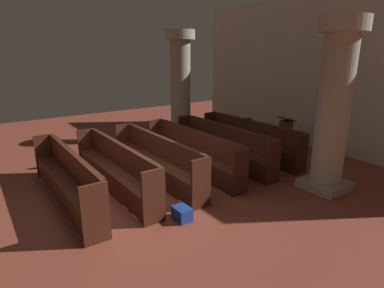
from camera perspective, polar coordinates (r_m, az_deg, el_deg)
name	(u,v)px	position (r m, az deg, el deg)	size (l,w,h in m)	color
ground_plane	(138,196)	(6.77, -9.68, -9.25)	(19.20, 19.20, 0.00)	brown
back_wall	(322,74)	(10.30, 22.32, 11.53)	(10.00, 0.16, 4.50)	beige
pew_row_0	(249,138)	(9.20, 10.25, 1.13)	(3.60, 0.47, 1.00)	#4C2316
pew_row_1	(222,143)	(8.53, 5.47, 0.12)	(3.60, 0.46, 1.00)	#4C2316
pew_row_2	(192,150)	(7.93, -0.07, -1.06)	(3.60, 0.47, 1.00)	#4C2316
pew_row_3	(156,157)	(7.42, -6.46, -2.39)	(3.60, 0.46, 1.00)	#4C2316
pew_row_4	(115,166)	(7.02, -13.69, -3.87)	(3.60, 0.46, 1.00)	#4C2316
pew_row_5	(66,176)	(6.75, -21.67, -5.42)	(3.60, 0.47, 1.00)	#4C2316
pillar_aisle_side	(334,105)	(7.13, 24.19, 6.44)	(0.95, 0.95, 3.55)	#9F967E
pillar_far_side	(180,85)	(10.52, -2.09, 10.57)	(0.95, 0.95, 3.55)	#9F967E
lectern	(285,137)	(9.78, 16.37, 1.17)	(0.48, 0.45, 1.08)	#562B1A
hymn_book	(248,119)	(9.38, 10.11, 4.49)	(0.14, 0.20, 0.04)	#194723
kneeler_box_blue	(182,214)	(5.78, -1.80, -12.38)	(0.35, 0.26, 0.24)	navy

